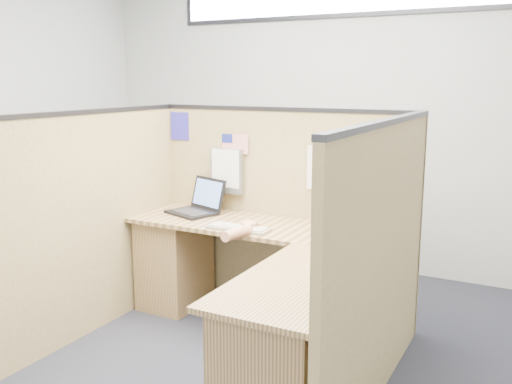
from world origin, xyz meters
The scene contains 13 objects.
floor centered at (0.00, 0.00, 0.00)m, with size 5.00×5.00×0.00m, color black.
wall_back centered at (0.00, 2.25, 1.40)m, with size 5.00×5.00×0.00m, color #AFB2B5.
cubicle_partitions centered at (0.00, 0.43, 0.77)m, with size 2.06×1.83×1.53m.
l_desk centered at (0.18, 0.29, 0.39)m, with size 1.95×1.75×0.73m.
laptop centered at (-0.61, 0.79, 0.79)m, with size 0.42×0.44×0.25m.
keyboard centered at (-0.07, 0.48, 0.74)m, with size 0.43×0.16×0.03m.
mouse centered at (0.00, 0.50, 0.75)m, with size 0.11×0.06×0.04m, color silver.
hand_forearm centered at (0.01, 0.37, 0.77)m, with size 0.11×0.38×0.08m.
blue_poster centered at (-0.88, 0.97, 1.36)m, with size 0.16×0.00×0.22m, color #262198.
american_flag centered at (-0.40, 0.96, 1.23)m, with size 0.23×0.01×0.39m.
file_holder centered at (-0.43, 0.94, 1.04)m, with size 0.27×0.05×0.34m.
paper_left centered at (0.34, 0.97, 1.11)m, with size 0.24×0.00×0.31m, color white.
paper_right centered at (0.54, 0.97, 1.03)m, with size 0.21×0.00×0.27m, color white.
Camera 1 is at (1.77, -2.74, 1.73)m, focal length 40.00 mm.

